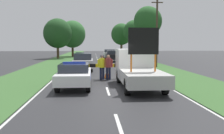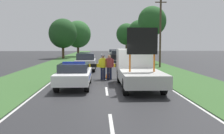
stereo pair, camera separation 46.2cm
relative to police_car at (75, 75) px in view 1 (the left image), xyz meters
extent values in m
plane|color=#28282B|center=(1.83, -0.80, -0.75)|extent=(160.00, 160.00, 0.00)
cube|color=silver|center=(1.83, -7.16, -0.74)|extent=(0.12, 2.46, 0.01)
cube|color=silver|center=(1.83, -1.33, -0.74)|extent=(0.12, 2.46, 0.01)
cube|color=silver|center=(1.83, 4.51, -0.74)|extent=(0.12, 2.46, 0.01)
cube|color=silver|center=(1.83, 10.35, -0.74)|extent=(0.12, 2.46, 0.01)
cube|color=silver|center=(1.83, 16.19, -0.74)|extent=(0.12, 2.46, 0.01)
cube|color=silver|center=(1.83, 22.02, -0.74)|extent=(0.12, 2.46, 0.01)
cube|color=silver|center=(1.83, 27.86, -0.74)|extent=(0.12, 2.46, 0.01)
cube|color=silver|center=(1.83, 33.70, -0.74)|extent=(0.12, 2.46, 0.01)
cube|color=silver|center=(1.83, 39.54, -0.74)|extent=(0.12, 2.46, 0.01)
cube|color=silver|center=(1.83, 45.37, -0.74)|extent=(0.12, 2.46, 0.01)
cube|color=silver|center=(1.83, 51.21, -0.74)|extent=(0.12, 2.46, 0.01)
cube|color=silver|center=(-1.73, 16.41, -0.74)|extent=(0.10, 72.96, 0.01)
cube|color=silver|center=(5.40, 16.41, -0.74)|extent=(0.10, 72.96, 0.01)
cube|color=#38602D|center=(-3.90, 19.20, -0.73)|extent=(4.14, 120.00, 0.03)
cube|color=#38602D|center=(7.57, 19.20, -0.73)|extent=(4.14, 120.00, 0.03)
cube|color=white|center=(0.00, 0.02, -0.09)|extent=(1.83, 4.85, 0.57)
cube|color=#282D38|center=(0.00, -0.12, 0.42)|extent=(1.61, 2.23, 0.45)
cylinder|color=black|center=(-0.79, 1.53, -0.37)|extent=(0.24, 0.76, 0.76)
cylinder|color=black|center=(0.79, 1.53, -0.37)|extent=(0.24, 0.76, 0.76)
cylinder|color=black|center=(-0.79, -1.48, -0.37)|extent=(0.24, 0.76, 0.76)
cylinder|color=black|center=(0.79, -1.48, -0.37)|extent=(0.24, 0.76, 0.76)
cube|color=#1E38C6|center=(0.00, -0.12, 0.69)|extent=(1.28, 0.24, 0.10)
cube|color=#193399|center=(0.00, 0.02, -0.06)|extent=(1.84, 3.98, 0.10)
cube|color=black|center=(0.00, 2.49, -0.14)|extent=(1.00, 0.08, 0.34)
cube|color=white|center=(3.67, 1.54, 0.55)|extent=(2.15, 2.29, 1.76)
cube|color=#232833|center=(3.67, 2.67, 0.87)|extent=(1.83, 0.04, 0.78)
cube|color=#B2B2AD|center=(3.67, -1.61, -0.01)|extent=(2.15, 4.02, 0.64)
cylinder|color=#D16619|center=(3.03, -1.61, 0.76)|extent=(0.09, 0.09, 0.90)
cylinder|color=#D16619|center=(4.30, -1.61, 0.76)|extent=(0.09, 0.09, 0.90)
cube|color=black|center=(3.67, -1.61, 1.90)|extent=(1.58, 0.12, 1.38)
cylinder|color=black|center=(2.71, 1.54, -0.33)|extent=(0.24, 0.84, 0.84)
cylinder|color=black|center=(4.62, 1.54, -0.33)|extent=(0.24, 0.84, 0.84)
cylinder|color=black|center=(2.71, -2.42, -0.33)|extent=(0.24, 0.84, 0.84)
cylinder|color=black|center=(4.62, -2.42, -0.33)|extent=(0.24, 0.84, 0.84)
cylinder|color=black|center=(0.63, 3.58, -0.33)|extent=(0.07, 0.07, 0.84)
cylinder|color=black|center=(2.76, 3.58, -0.33)|extent=(0.07, 0.07, 0.84)
cube|color=yellow|center=(0.59, 3.58, 0.21)|extent=(0.44, 0.08, 0.25)
cube|color=black|center=(1.03, 3.58, 0.21)|extent=(0.44, 0.08, 0.25)
cube|color=yellow|center=(1.47, 3.58, 0.21)|extent=(0.44, 0.08, 0.25)
cube|color=black|center=(1.92, 3.58, 0.21)|extent=(0.44, 0.08, 0.25)
cube|color=yellow|center=(2.36, 3.58, 0.21)|extent=(0.44, 0.08, 0.25)
cube|color=black|center=(2.80, 3.58, 0.21)|extent=(0.44, 0.08, 0.25)
cylinder|color=#191E38|center=(1.60, 3.18, -0.32)|extent=(0.16, 0.16, 0.86)
cylinder|color=#191E38|center=(1.78, 3.18, -0.32)|extent=(0.16, 0.16, 0.86)
cylinder|color=yellow|center=(1.69, 3.18, 0.43)|extent=(0.39, 0.39, 0.64)
cylinder|color=yellow|center=(1.44, 3.18, 0.40)|extent=(0.13, 0.13, 0.55)
cylinder|color=yellow|center=(1.93, 3.18, 0.40)|extent=(0.13, 0.13, 0.55)
sphere|color=#A57A5B|center=(1.69, 3.18, 0.86)|extent=(0.22, 0.22, 0.22)
cylinder|color=#141933|center=(1.69, 3.18, 0.92)|extent=(0.25, 0.25, 0.06)
cylinder|color=#191E38|center=(2.04, 3.16, -0.31)|extent=(0.16, 0.16, 0.87)
cylinder|color=#191E38|center=(2.22, 3.16, -0.31)|extent=(0.16, 0.16, 0.87)
cylinder|color=maroon|center=(2.13, 3.16, 0.44)|extent=(0.40, 0.40, 0.65)
cylinder|color=maroon|center=(1.88, 3.16, 0.41)|extent=(0.13, 0.13, 0.55)
cylinder|color=maroon|center=(2.38, 3.16, 0.41)|extent=(0.13, 0.13, 0.55)
sphere|color=#A57A5B|center=(2.13, 3.16, 0.88)|extent=(0.22, 0.22, 0.22)
cube|color=black|center=(-1.15, 3.27, -0.73)|extent=(0.44, 0.44, 0.03)
cone|color=orange|center=(-1.15, 3.27, -0.43)|extent=(0.38, 0.38, 0.58)
cylinder|color=white|center=(-1.15, 3.27, -0.40)|extent=(0.21, 0.21, 0.08)
cube|color=black|center=(2.08, 3.81, -0.73)|extent=(0.52, 0.52, 0.03)
cone|color=orange|center=(2.08, 3.81, -0.38)|extent=(0.44, 0.44, 0.68)
cylinder|color=white|center=(2.08, 3.81, -0.35)|extent=(0.25, 0.25, 0.10)
cube|color=#B2B2B7|center=(0.14, 9.44, -0.05)|extent=(1.80, 4.07, 0.70)
cube|color=#282D38|center=(0.14, 9.32, 0.59)|extent=(1.58, 1.87, 0.58)
cylinder|color=black|center=(-0.64, 10.70, -0.40)|extent=(0.24, 0.70, 0.70)
cylinder|color=black|center=(0.92, 10.70, -0.40)|extent=(0.24, 0.70, 0.70)
cylinder|color=black|center=(-0.64, 8.18, -0.40)|extent=(0.24, 0.70, 0.70)
cylinder|color=black|center=(0.92, 8.18, -0.40)|extent=(0.24, 0.70, 0.70)
cube|color=slate|center=(-0.05, 15.41, -0.04)|extent=(1.84, 4.43, 0.66)
cube|color=#282D38|center=(-0.05, 15.27, 0.54)|extent=(1.62, 2.04, 0.49)
cylinder|color=black|center=(-0.85, 16.78, -0.37)|extent=(0.24, 0.76, 0.76)
cylinder|color=black|center=(0.75, 16.78, -0.37)|extent=(0.24, 0.76, 0.76)
cylinder|color=black|center=(-0.85, 14.03, -0.37)|extent=(0.24, 0.76, 0.76)
cylinder|color=black|center=(0.75, 14.03, -0.37)|extent=(0.24, 0.76, 0.76)
cube|color=black|center=(3.89, 22.01, -0.02)|extent=(1.84, 4.11, 0.75)
cube|color=#282D38|center=(3.89, 21.88, 0.60)|extent=(1.62, 1.89, 0.48)
cylinder|color=black|center=(3.09, 23.28, -0.39)|extent=(0.24, 0.72, 0.72)
cylinder|color=black|center=(4.69, 23.28, -0.39)|extent=(0.24, 0.72, 0.72)
cylinder|color=black|center=(3.09, 20.73, -0.39)|extent=(0.24, 0.72, 0.72)
cylinder|color=black|center=(4.69, 20.73, -0.39)|extent=(0.24, 0.72, 0.72)
cube|color=silver|center=(3.89, 29.25, -0.04)|extent=(1.92, 4.38, 0.77)
cube|color=#282D38|center=(3.89, 29.12, 0.60)|extent=(1.69, 2.02, 0.50)
cylinder|color=black|center=(3.05, 30.61, -0.42)|extent=(0.24, 0.66, 0.66)
cylinder|color=black|center=(4.73, 30.61, -0.42)|extent=(0.24, 0.66, 0.66)
cylinder|color=black|center=(3.05, 27.89, -0.42)|extent=(0.24, 0.66, 0.66)
cylinder|color=black|center=(4.73, 27.89, -0.42)|extent=(0.24, 0.66, 0.66)
cylinder|color=#4C3823|center=(6.27, 32.24, 0.69)|extent=(0.39, 0.39, 2.88)
ellipsoid|color=#235623|center=(6.27, 32.24, 3.52)|extent=(3.70, 3.70, 3.88)
cylinder|color=#4C3823|center=(-2.88, 37.29, 0.51)|extent=(0.43, 0.43, 2.52)
ellipsoid|color=#2D662D|center=(-2.88, 37.29, 3.68)|extent=(5.10, 5.10, 5.35)
cylinder|color=#4C3823|center=(7.86, 27.57, 0.84)|extent=(0.39, 0.39, 3.18)
ellipsoid|color=#235623|center=(7.86, 27.57, 3.77)|extent=(3.57, 3.57, 3.75)
cylinder|color=#4C3823|center=(-4.90, 30.58, 0.51)|extent=(0.42, 0.42, 2.51)
ellipsoid|color=#1E471E|center=(-4.90, 30.58, 3.57)|extent=(4.83, 4.83, 5.07)
cylinder|color=#4C3823|center=(8.16, 18.49, 1.29)|extent=(0.39, 0.39, 4.08)
ellipsoid|color=#235623|center=(8.16, 18.49, 4.68)|extent=(3.61, 3.61, 3.79)
cylinder|color=#473828|center=(7.86, 12.49, 3.06)|extent=(0.20, 0.20, 7.61)
cube|color=#473828|center=(7.86, 12.49, 6.10)|extent=(1.20, 0.10, 0.10)
camera|label=1|loc=(1.03, -15.05, 1.75)|focal=42.00mm
camera|label=2|loc=(1.49, -15.08, 1.75)|focal=42.00mm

